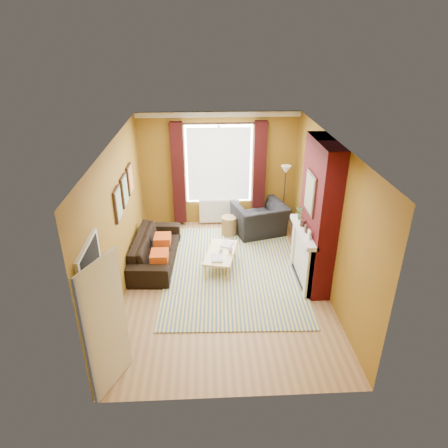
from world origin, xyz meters
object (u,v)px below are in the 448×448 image
at_px(sofa, 156,249).
at_px(coffee_table, 221,253).
at_px(floor_lamp, 285,180).
at_px(armchair, 260,219).
at_px(wicker_stool, 229,226).

relative_size(sofa, coffee_table, 1.77).
bearing_deg(floor_lamp, armchair, -159.85).
xyz_separation_m(sofa, coffee_table, (1.37, -0.30, 0.02)).
bearing_deg(coffee_table, armchair, 68.40).
xyz_separation_m(armchair, coffee_table, (-1.00, -1.48, -0.06)).
height_order(coffee_table, floor_lamp, floor_lamp).
distance_m(coffee_table, wicker_stool, 1.49).
xyz_separation_m(armchair, wicker_stool, (-0.73, -0.02, -0.15)).
height_order(sofa, armchair, armchair).
height_order(sofa, floor_lamp, floor_lamp).
relative_size(armchair, floor_lamp, 0.72).
distance_m(coffee_table, floor_lamp, 2.53).
bearing_deg(floor_lamp, coffee_table, -133.19).
bearing_deg(wicker_stool, floor_lamp, 10.14).
xyz_separation_m(sofa, floor_lamp, (2.97, 1.41, 0.98)).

